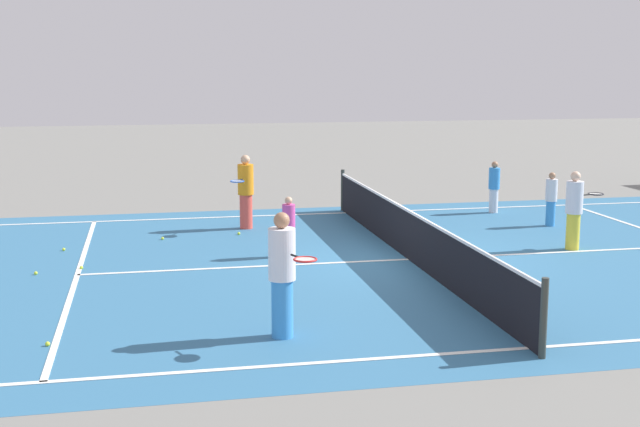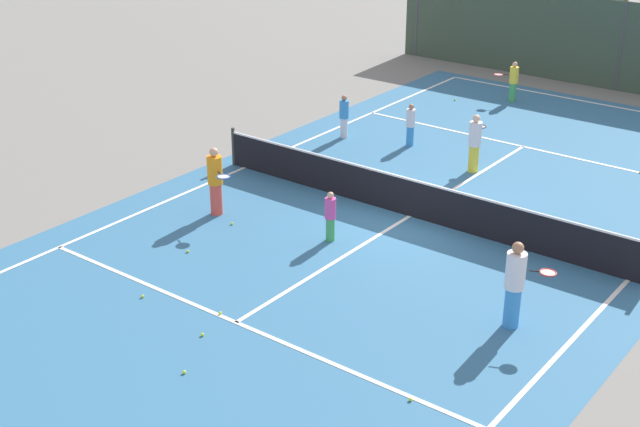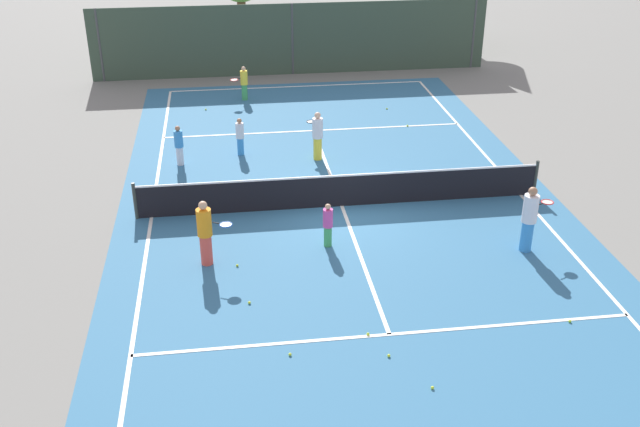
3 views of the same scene
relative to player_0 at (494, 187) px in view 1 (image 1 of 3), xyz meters
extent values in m
plane|color=slate|center=(4.80, -3.81, -0.69)|extent=(80.00, 80.00, 0.00)
cube|color=teal|center=(4.80, -3.81, -0.69)|extent=(13.00, 25.00, 0.00)
cube|color=white|center=(-0.70, -3.81, -0.69)|extent=(0.10, 24.00, 0.01)
cube|color=white|center=(10.30, -3.81, -0.69)|extent=(0.10, 24.00, 0.01)
cube|color=white|center=(4.80, -10.21, -0.69)|extent=(11.00, 0.10, 0.01)
cube|color=white|center=(4.80, -3.81, -0.69)|extent=(0.10, 12.80, 0.01)
cylinder|color=#333833|center=(-1.10, -3.81, -0.14)|extent=(0.10, 0.10, 1.10)
cylinder|color=#333833|center=(10.70, -3.81, -0.14)|extent=(0.10, 0.10, 1.10)
cube|color=black|center=(4.80, -3.81, -0.22)|extent=(11.80, 0.03, 0.95)
cube|color=white|center=(4.80, -3.81, 0.28)|extent=(11.80, 0.04, 0.05)
cylinder|color=silver|center=(0.00, 0.00, -0.38)|extent=(0.23, 0.23, 0.63)
cylinder|color=#388CD8|center=(0.00, 0.00, 0.21)|extent=(0.29, 0.29, 0.55)
sphere|color=#A37556|center=(0.00, 0.00, 0.58)|extent=(0.17, 0.17, 0.17)
cylinder|color=yellow|center=(4.57, -0.15, -0.31)|extent=(0.28, 0.28, 0.77)
cylinder|color=silver|center=(4.57, -0.15, 0.42)|extent=(0.35, 0.35, 0.68)
sphere|color=beige|center=(4.57, -0.15, 0.86)|extent=(0.21, 0.21, 0.21)
cylinder|color=black|center=(4.49, 0.16, 0.45)|extent=(0.08, 0.20, 0.03)
torus|color=black|center=(4.43, 0.40, 0.45)|extent=(0.40, 0.40, 0.03)
cylinder|color=silver|center=(4.43, 0.40, 0.45)|extent=(0.34, 0.34, 0.00)
cylinder|color=#E54C3F|center=(0.88, -6.62, -0.28)|extent=(0.30, 0.30, 0.82)
cylinder|color=orange|center=(0.88, -6.62, 0.48)|extent=(0.37, 0.37, 0.71)
sphere|color=tan|center=(0.88, -6.62, 0.95)|extent=(0.22, 0.22, 0.22)
cylinder|color=black|center=(1.18, -6.76, 0.52)|extent=(0.19, 0.11, 0.03)
torus|color=blue|center=(1.41, -6.87, 0.52)|extent=(0.44, 0.44, 0.03)
cylinder|color=silver|center=(1.41, -6.87, 0.52)|extent=(0.37, 0.37, 0.00)
cylinder|color=#388CD8|center=(2.02, 0.61, -0.39)|extent=(0.22, 0.22, 0.61)
cylinder|color=silver|center=(2.02, 0.61, 0.18)|extent=(0.28, 0.28, 0.53)
sphere|color=#A37556|center=(2.02, 0.61, 0.53)|extent=(0.16, 0.16, 0.16)
cylinder|color=#388CD8|center=(9.13, -7.05, -0.27)|extent=(0.31, 0.31, 0.85)
cylinder|color=silver|center=(9.13, -7.05, 0.52)|extent=(0.39, 0.39, 0.74)
sphere|color=#A37556|center=(9.13, -7.05, 1.01)|extent=(0.23, 0.23, 0.23)
cylinder|color=black|center=(9.44, -6.92, 0.56)|extent=(0.20, 0.11, 0.03)
torus|color=red|center=(9.67, -6.82, 0.56)|extent=(0.43, 0.43, 0.03)
cylinder|color=silver|center=(9.67, -6.82, 0.56)|extent=(0.36, 0.36, 0.00)
cylinder|color=#3FA559|center=(4.05, -6.11, -0.41)|extent=(0.21, 0.21, 0.57)
cylinder|color=#D14799|center=(4.05, -6.11, 0.13)|extent=(0.26, 0.26, 0.50)
sphere|color=tan|center=(4.05, -6.11, 0.46)|extent=(0.16, 0.16, 0.16)
cube|color=green|center=(3.11, -2.85, -0.51)|extent=(0.48, 0.36, 0.36)
sphere|color=#CCE533|center=(3.02, -2.85, -0.30)|extent=(0.07, 0.07, 0.07)
sphere|color=#CCE533|center=(3.21, -2.80, -0.30)|extent=(0.07, 0.07, 0.07)
sphere|color=#CCE533|center=(4.34, -10.17, -0.66)|extent=(0.07, 0.07, 0.07)
sphere|color=#CCE533|center=(8.88, -10.31, -0.66)|extent=(0.07, 0.07, 0.07)
sphere|color=#CCE533|center=(1.85, -8.60, -0.66)|extent=(0.07, 0.07, 0.07)
sphere|color=#CCE533|center=(1.63, -6.88, -0.66)|extent=(0.07, 0.07, 0.07)
sphere|color=#CCE533|center=(4.62, -10.97, -0.66)|extent=(0.07, 0.07, 0.07)
sphere|color=#CCE533|center=(2.59, -10.65, -0.66)|extent=(0.07, 0.07, 0.07)
camera|label=1|loc=(20.71, -8.85, 3.17)|focal=47.86mm
camera|label=2|loc=(15.21, -21.13, 8.38)|focal=49.79mm
camera|label=3|loc=(1.54, -22.95, 8.84)|focal=41.30mm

